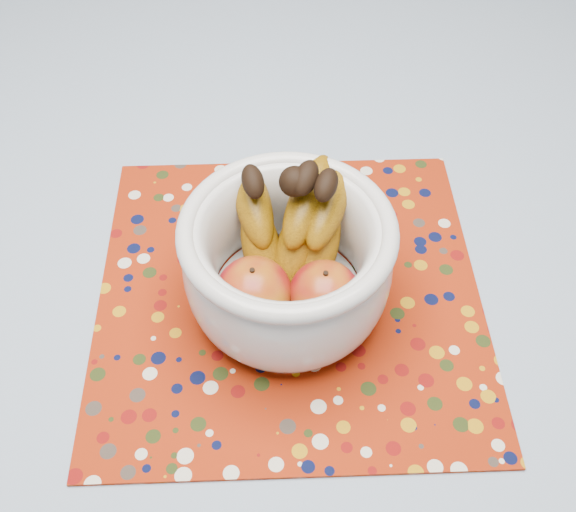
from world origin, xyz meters
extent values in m
plane|color=#2D2826|center=(0.00, 0.00, 0.00)|extent=(4.00, 4.00, 0.00)
cube|color=brown|center=(0.00, 0.00, 0.73)|extent=(1.20, 1.20, 0.04)
cylinder|color=brown|center=(-0.53, 0.53, 0.35)|extent=(0.06, 0.06, 0.71)
cylinder|color=brown|center=(0.53, 0.53, 0.35)|extent=(0.06, 0.06, 0.71)
cube|color=#6184A2|center=(0.00, 0.00, 0.76)|extent=(1.32, 1.32, 0.01)
cube|color=maroon|center=(0.05, -0.08, 0.76)|extent=(0.46, 0.46, 0.00)
cylinder|color=silver|center=(0.05, -0.10, 0.77)|extent=(0.11, 0.11, 0.01)
cylinder|color=silver|center=(0.05, -0.10, 0.78)|extent=(0.15, 0.15, 0.01)
torus|color=silver|center=(0.05, -0.10, 0.88)|extent=(0.21, 0.21, 0.02)
ellipsoid|color=maroon|center=(0.02, -0.13, 0.82)|extent=(0.08, 0.08, 0.07)
ellipsoid|color=maroon|center=(0.09, -0.12, 0.82)|extent=(0.07, 0.07, 0.06)
sphere|color=black|center=(0.05, -0.05, 0.90)|extent=(0.03, 0.03, 0.03)
camera|label=1|loc=(0.09, -0.52, 1.36)|focal=42.00mm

